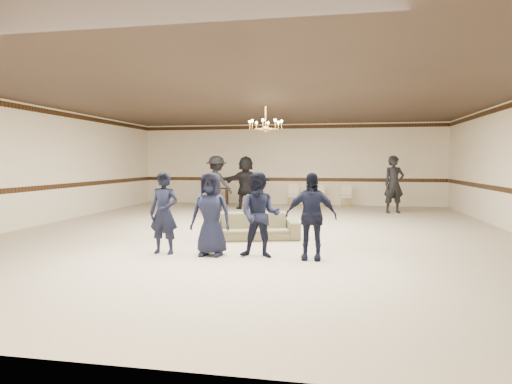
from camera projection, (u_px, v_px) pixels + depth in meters
room at (259, 166)px, 10.38m from camera, size 12.01×14.01×3.21m
chair_rail at (289, 179)px, 17.28m from camera, size 12.00×0.02×0.14m
crown_molding at (289, 127)px, 17.13m from camera, size 12.00×0.02×0.14m
chandelier at (266, 117)px, 11.27m from camera, size 0.94×0.94×0.89m
boy_a at (164, 213)px, 8.00m from camera, size 0.57×0.39×1.52m
boy_b at (211, 214)px, 7.84m from camera, size 0.75×0.50×1.52m
boy_c at (260, 215)px, 7.68m from camera, size 0.75×0.59×1.52m
boy_d at (311, 216)px, 7.52m from camera, size 0.90×0.39×1.52m
settee at (254, 226)px, 9.55m from camera, size 2.09×1.25×0.57m
adult_left at (216, 183)px, 15.12m from camera, size 1.41×1.15×1.91m
adult_mid at (246, 183)px, 15.64m from camera, size 1.85×0.99×1.91m
adult_right at (394, 184)px, 14.34m from camera, size 0.80×0.65×1.91m
banquet_chair_left at (293, 195)px, 16.52m from camera, size 0.44×0.44×0.84m
banquet_chair_mid at (319, 196)px, 16.34m from camera, size 0.41×0.41×0.84m
banquet_chair_right at (346, 196)px, 16.16m from camera, size 0.42×0.42×0.84m
console_table at (218, 196)px, 17.26m from camera, size 0.80×0.35×0.67m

